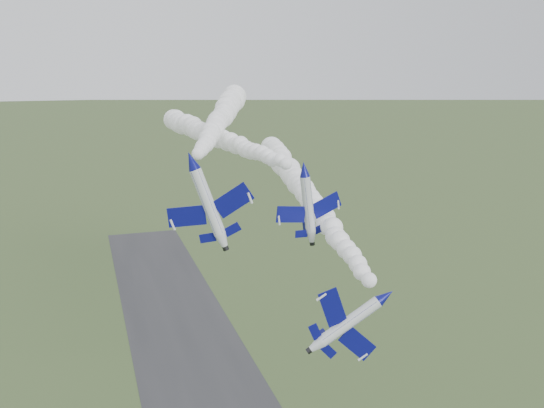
{
  "coord_description": "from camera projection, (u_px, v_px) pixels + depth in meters",
  "views": [
    {
      "loc": [
        -19.2,
        -56.1,
        60.32
      ],
      "look_at": [
        4.96,
        19.81,
        41.65
      ],
      "focal_mm": 40.0,
      "sensor_mm": 36.0,
      "label": 1
    }
  ],
  "objects": [
    {
      "name": "jet_lead",
      "position": [
        386.0,
        296.0,
        64.5
      ],
      "size": [
        5.37,
        11.29,
        7.83
      ],
      "rotation": [
        0.0,
        0.99,
        -0.11
      ],
      "color": "silver"
    },
    {
      "name": "smoke_trail_jet_lead",
      "position": [
        305.0,
        192.0,
        103.69
      ],
      "size": [
        13.16,
        77.81,
        5.01
      ],
      "primitive_type": null,
      "rotation": [
        0.0,
        0.0,
        -0.11
      ],
      "color": "white"
    },
    {
      "name": "jet_pair_left",
      "position": [
        191.0,
        161.0,
        79.6
      ],
      "size": [
        11.43,
        14.01,
        4.75
      ],
      "rotation": [
        0.0,
        -0.34,
        -0.32
      ],
      "color": "silver"
    },
    {
      "name": "smoke_trail_jet_pair_left",
      "position": [
        221.0,
        117.0,
        115.81
      ],
      "size": [
        26.73,
        66.25,
        5.29
      ],
      "primitive_type": null,
      "rotation": [
        0.0,
        0.0,
        -0.32
      ],
      "color": "white"
    },
    {
      "name": "jet_pair_right",
      "position": [
        304.0,
        169.0,
        83.93
      ],
      "size": [
        10.37,
        12.39,
        3.19
      ],
      "rotation": [
        0.0,
        -0.13,
        0.13
      ],
      "color": "silver"
    },
    {
      "name": "smoke_trail_jet_pair_right",
      "position": [
        217.0,
        137.0,
        114.43
      ],
      "size": [
        13.13,
        63.52,
        4.72
      ],
      "primitive_type": null,
      "rotation": [
        0.0,
        0.0,
        0.13
      ],
      "color": "white"
    }
  ]
}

